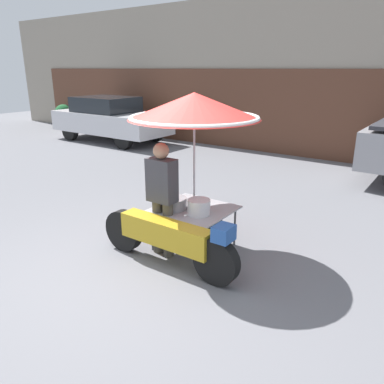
{
  "coord_description": "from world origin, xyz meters",
  "views": [
    {
      "loc": [
        3.01,
        -2.94,
        2.41
      ],
      "look_at": [
        0.25,
        0.93,
        0.84
      ],
      "focal_mm": 35.0,
      "sensor_mm": 36.0,
      "label": 1
    }
  ],
  "objects_px": {
    "vendor_motorcycle_cart": "(191,135)",
    "potted_plant": "(64,114)",
    "vendor_person": "(162,194)",
    "parked_car": "(110,118)"
  },
  "relations": [
    {
      "from": "parked_car",
      "to": "vendor_motorcycle_cart",
      "type": "bearing_deg",
      "value": -35.76
    },
    {
      "from": "vendor_motorcycle_cart",
      "to": "vendor_person",
      "type": "height_order",
      "value": "vendor_motorcycle_cart"
    },
    {
      "from": "vendor_person",
      "to": "vendor_motorcycle_cart",
      "type": "bearing_deg",
      "value": 50.7
    },
    {
      "from": "vendor_motorcycle_cart",
      "to": "vendor_person",
      "type": "relative_size",
      "value": 1.39
    },
    {
      "from": "vendor_motorcycle_cart",
      "to": "parked_car",
      "type": "relative_size",
      "value": 0.5
    },
    {
      "from": "vendor_motorcycle_cart",
      "to": "vendor_person",
      "type": "bearing_deg",
      "value": -129.3
    },
    {
      "from": "vendor_motorcycle_cart",
      "to": "potted_plant",
      "type": "distance_m",
      "value": 12.64
    },
    {
      "from": "vendor_motorcycle_cart",
      "to": "vendor_person",
      "type": "xyz_separation_m",
      "value": [
        -0.24,
        -0.3,
        -0.76
      ]
    },
    {
      "from": "vendor_person",
      "to": "parked_car",
      "type": "distance_m",
      "value": 8.69
    },
    {
      "from": "vendor_motorcycle_cart",
      "to": "potted_plant",
      "type": "height_order",
      "value": "vendor_motorcycle_cart"
    }
  ]
}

